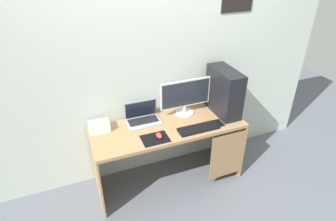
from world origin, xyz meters
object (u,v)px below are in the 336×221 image
(projector, at_px, (99,126))
(keyboard, at_px, (198,128))
(cell_phone, at_px, (219,123))
(mouse_left, at_px, (159,135))
(pc_tower, at_px, (224,92))
(laptop, at_px, (143,117))
(monitor, at_px, (185,96))

(projector, height_order, keyboard, projector)
(keyboard, height_order, cell_phone, keyboard)
(keyboard, height_order, mouse_left, mouse_left)
(projector, bearing_deg, mouse_left, -32.90)
(projector, bearing_deg, cell_phone, -15.70)
(pc_tower, height_order, laptop, pc_tower)
(pc_tower, height_order, projector, pc_tower)
(monitor, relative_size, cell_phone, 4.36)
(projector, bearing_deg, monitor, -0.99)
(monitor, bearing_deg, projector, 179.01)
(monitor, bearing_deg, mouse_left, -142.79)
(projector, xyz_separation_m, cell_phone, (1.18, -0.33, -0.04))
(laptop, xyz_separation_m, keyboard, (0.47, -0.36, -0.03))
(pc_tower, relative_size, projector, 2.50)
(monitor, bearing_deg, laptop, 177.26)
(monitor, relative_size, mouse_left, 5.90)
(keyboard, distance_m, mouse_left, 0.41)
(laptop, height_order, keyboard, laptop)
(monitor, xyz_separation_m, keyboard, (-0.00, -0.34, -0.20))
(pc_tower, bearing_deg, projector, 174.09)
(laptop, bearing_deg, pc_tower, -9.38)
(laptop, distance_m, keyboard, 0.60)
(laptop, xyz_separation_m, cell_phone, (0.72, -0.34, -0.04))
(monitor, distance_m, mouse_left, 0.56)
(keyboard, bearing_deg, projector, 159.21)
(pc_tower, xyz_separation_m, mouse_left, (-0.81, -0.19, -0.23))
(projector, distance_m, keyboard, 0.99)
(laptop, height_order, projector, laptop)
(pc_tower, bearing_deg, cell_phone, -128.02)
(keyboard, xyz_separation_m, cell_phone, (0.25, 0.02, -0.01))
(projector, height_order, mouse_left, projector)
(cell_phone, bearing_deg, pc_tower, 51.98)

